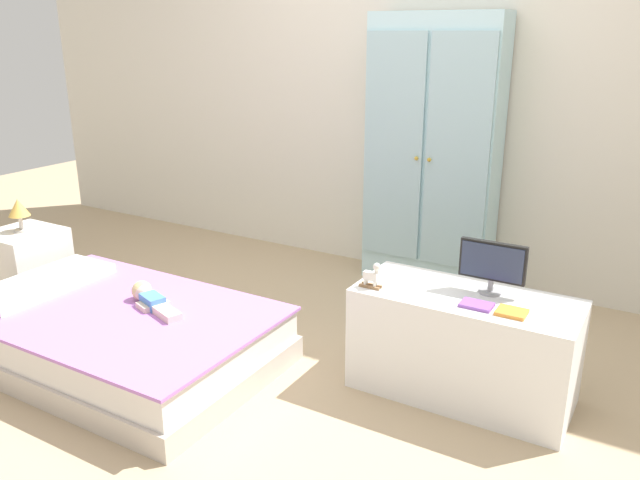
% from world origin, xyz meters
% --- Properties ---
extents(ground_plane, '(10.00, 10.00, 0.02)m').
position_xyz_m(ground_plane, '(0.00, 0.00, -0.01)').
color(ground_plane, tan).
extents(back_wall, '(6.40, 0.05, 2.70)m').
position_xyz_m(back_wall, '(0.00, 1.57, 1.35)').
color(back_wall, silver).
rests_on(back_wall, ground_plane).
extents(bed, '(1.48, 0.95, 0.27)m').
position_xyz_m(bed, '(-0.64, -0.32, 0.13)').
color(bed, beige).
rests_on(bed, ground_plane).
extents(pillow, '(0.32, 0.68, 0.05)m').
position_xyz_m(pillow, '(-1.18, -0.32, 0.30)').
color(pillow, white).
rests_on(pillow, bed).
extents(doll, '(0.38, 0.20, 0.10)m').
position_xyz_m(doll, '(-0.56, -0.20, 0.31)').
color(doll, '#4C84C6').
rests_on(doll, bed).
extents(nightstand, '(0.38, 0.38, 0.43)m').
position_xyz_m(nightstand, '(-1.67, -0.08, 0.22)').
color(nightstand, silver).
rests_on(nightstand, ground_plane).
extents(table_lamp, '(0.12, 0.12, 0.19)m').
position_xyz_m(table_lamp, '(-1.67, -0.08, 0.56)').
color(table_lamp, '#B7B2AD').
rests_on(table_lamp, nightstand).
extents(wardrobe, '(0.79, 0.29, 1.64)m').
position_xyz_m(wardrobe, '(0.24, 1.40, 0.82)').
color(wardrobe, silver).
rests_on(wardrobe, ground_plane).
extents(tv_stand, '(0.93, 0.42, 0.47)m').
position_xyz_m(tv_stand, '(0.87, 0.23, 0.24)').
color(tv_stand, white).
rests_on(tv_stand, ground_plane).
extents(tv_monitor, '(0.28, 0.10, 0.23)m').
position_xyz_m(tv_monitor, '(0.94, 0.30, 0.61)').
color(tv_monitor, '#99999E').
rests_on(tv_monitor, tv_stand).
extents(rocking_horse_toy, '(0.10, 0.04, 0.12)m').
position_xyz_m(rocking_horse_toy, '(0.48, 0.10, 0.53)').
color(rocking_horse_toy, '#8E6642').
rests_on(rocking_horse_toy, tv_stand).
extents(book_purple, '(0.13, 0.09, 0.01)m').
position_xyz_m(book_purple, '(0.94, 0.14, 0.48)').
color(book_purple, '#8E51B2').
rests_on(book_purple, tv_stand).
extents(book_orange, '(0.12, 0.10, 0.01)m').
position_xyz_m(book_orange, '(1.08, 0.14, 0.48)').
color(book_orange, orange).
rests_on(book_orange, tv_stand).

